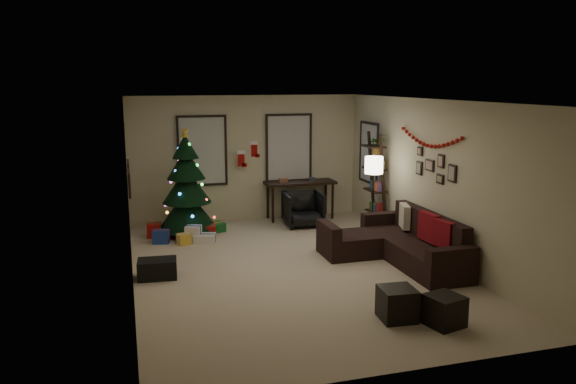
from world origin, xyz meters
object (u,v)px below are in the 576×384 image
object	(u,v)px
desk_chair	(303,209)
desk	(300,186)
bookshelf	(376,184)
sofa	(399,245)
christmas_tree	(187,190)

from	to	relation	value
desk_chair	desk	bearing A→B (deg)	81.90
desk	desk_chair	bearing A→B (deg)	-101.93
desk	bookshelf	size ratio (longest dim) A/B	0.77
desk_chair	bookshelf	xyz separation A→B (m)	(1.30, -0.76, 0.60)
desk_chair	sofa	bearing A→B (deg)	-68.33
christmas_tree	desk	world-z (taller)	christmas_tree
christmas_tree	desk	bearing A→B (deg)	13.26
desk	bookshelf	world-z (taller)	bookshelf
desk	bookshelf	distance (m)	1.84
desk	desk_chair	xyz separation A→B (m)	(-0.14, -0.65, -0.37)
sofa	desk_chair	size ratio (longest dim) A/B	3.49
christmas_tree	desk_chair	distance (m)	2.45
sofa	christmas_tree	bearing A→B (deg)	140.06
sofa	desk	world-z (taller)	sofa
sofa	bookshelf	bearing A→B (deg)	77.04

